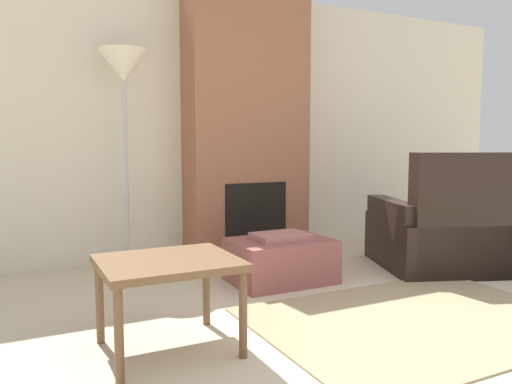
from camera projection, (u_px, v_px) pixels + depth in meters
wall_back at (237, 124)px, 5.10m from camera, size 7.09×0.06×2.60m
fireplace at (247, 128)px, 4.88m from camera, size 1.21×0.68×2.60m
ottoman at (281, 260)px, 3.98m from camera, size 0.78×0.56×0.39m
armchair at (442, 235)px, 4.37m from camera, size 1.28×1.29×1.03m
side_table at (168, 271)px, 2.64m from camera, size 0.71×0.61×0.50m
floor_lamp_left at (124, 75)px, 4.22m from camera, size 0.43×0.43×1.89m
area_rug at (419, 320)px, 3.12m from camera, size 2.02×1.44×0.01m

